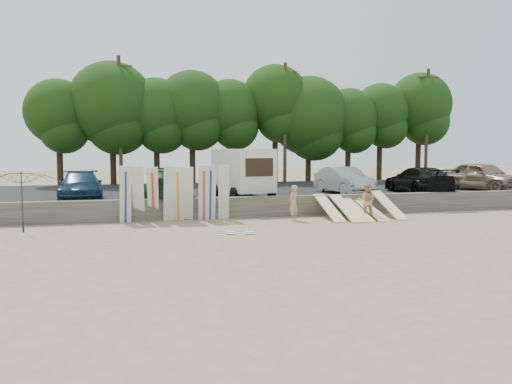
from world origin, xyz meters
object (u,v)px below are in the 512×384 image
at_px(car_1, 169,184).
at_px(car_2, 344,180).
at_px(box_trailer, 243,170).
at_px(beachgoer_b, 367,201).
at_px(car_3, 418,180).
at_px(car_4, 483,176).
at_px(beachgoer_a, 293,203).
at_px(cooler, 341,214).
at_px(car_0, 81,186).
at_px(beach_umbrella, 24,201).

relative_size(car_1, car_2, 1.22).
bearing_deg(box_trailer, beachgoer_b, -56.20).
bearing_deg(car_3, box_trailer, 1.26).
relative_size(car_3, beachgoer_b, 3.11).
relative_size(car_4, beachgoer_a, 3.18).
relative_size(car_4, cooler, 13.72).
bearing_deg(cooler, car_4, 35.38).
bearing_deg(car_4, car_1, 170.04).
xyz_separation_m(car_0, car_1, (4.33, -0.51, 0.10)).
distance_m(car_0, cooler, 12.98).
bearing_deg(box_trailer, beach_umbrella, -165.79).
relative_size(car_1, car_3, 1.08).
bearing_deg(car_2, car_4, -4.88).
distance_m(car_0, car_3, 18.69).
xyz_separation_m(beachgoer_a, cooler, (2.69, 0.76, -0.66)).
relative_size(car_0, beachgoer_a, 3.08).
height_order(box_trailer, cooler, box_trailer).
relative_size(car_4, beach_umbrella, 1.87).
height_order(car_1, beachgoer_b, car_1).
bearing_deg(cooler, beach_umbrella, -160.97).
xyz_separation_m(beachgoer_a, beachgoer_b, (3.51, -0.29, 0.03)).
relative_size(box_trailer, beachgoer_b, 2.58).
xyz_separation_m(cooler, beach_umbrella, (-14.00, -1.18, 1.09)).
relative_size(car_1, beach_umbrella, 2.06).
bearing_deg(cooler, box_trailer, 152.04).
relative_size(box_trailer, car_3, 0.83).
xyz_separation_m(box_trailer, car_2, (6.09, 0.56, -0.68)).
xyz_separation_m(car_1, beach_umbrella, (-5.98, -4.45, -0.28)).
bearing_deg(car_3, car_0, 1.50).
distance_m(box_trailer, car_2, 6.15).
distance_m(car_2, cooler, 4.89).
height_order(beachgoer_a, beachgoer_b, beachgoer_b).
xyz_separation_m(box_trailer, car_0, (-8.25, 0.07, -0.72)).
bearing_deg(beach_umbrella, beachgoer_a, 2.15).
bearing_deg(beach_umbrella, car_4, 12.40).
distance_m(car_2, car_4, 9.36).
xyz_separation_m(beachgoer_a, beach_umbrella, (-11.31, -0.42, 0.43)).
bearing_deg(car_4, beachgoer_a, -173.14).
bearing_deg(car_2, beachgoer_b, -108.05).
bearing_deg(box_trailer, car_0, 167.43).
height_order(car_1, beach_umbrella, beach_umbrella).
height_order(car_1, car_3, car_1).
relative_size(cooler, beach_umbrella, 0.14).
relative_size(beachgoer_a, beach_umbrella, 0.59).
relative_size(car_4, beachgoer_b, 3.06).
bearing_deg(box_trailer, car_3, -13.13).
bearing_deg(car_0, cooler, -21.76).
height_order(cooler, beach_umbrella, beach_umbrella).
bearing_deg(car_3, beach_umbrella, 15.32).
distance_m(beachgoer_a, beach_umbrella, 11.32).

